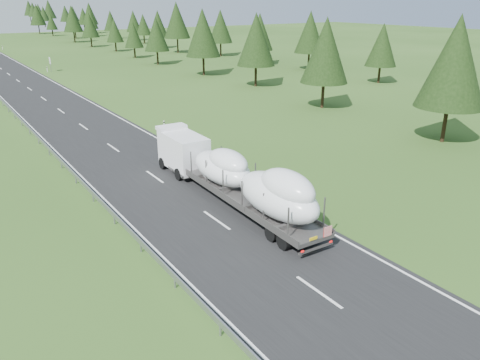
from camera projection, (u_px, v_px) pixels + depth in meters
ground at (319, 292)px, 21.45m from camera, size 400.00×400.00×0.00m
highway_sign at (50, 62)px, 86.40m from camera, size 0.08×0.90×2.60m
tree_line_right at (128, 21)px, 136.86m from camera, size 28.35×340.59×12.48m
boat_truck at (236, 175)px, 30.00m from camera, size 2.95×17.80×3.90m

